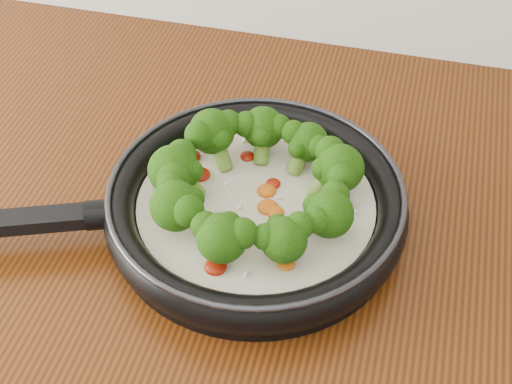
# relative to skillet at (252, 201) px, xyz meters

# --- Properties ---
(skillet) EXTENTS (0.55, 0.43, 0.10)m
(skillet) POSITION_rel_skillet_xyz_m (0.00, 0.00, 0.00)
(skillet) COLOR black
(skillet) RESTS_ON counter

